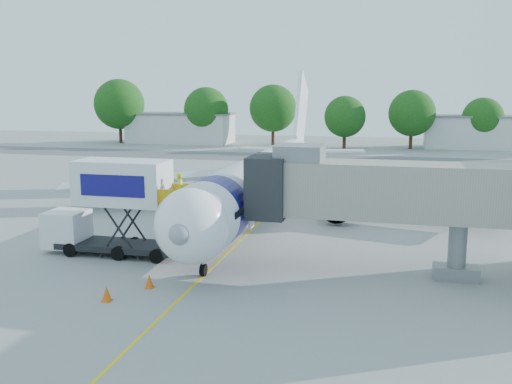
% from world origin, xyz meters
% --- Properties ---
extents(ground, '(160.00, 160.00, 0.00)m').
position_xyz_m(ground, '(0.00, 0.00, 0.00)').
color(ground, '#959593').
rests_on(ground, ground).
extents(guidance_line, '(0.15, 70.00, 0.01)m').
position_xyz_m(guidance_line, '(0.00, 0.00, 0.01)').
color(guidance_line, yellow).
rests_on(guidance_line, ground).
extents(taxiway_strip, '(120.00, 10.00, 0.01)m').
position_xyz_m(taxiway_strip, '(0.00, 42.00, 0.00)').
color(taxiway_strip, '#59595B').
rests_on(taxiway_strip, ground).
extents(aircraft, '(34.17, 37.73, 11.35)m').
position_xyz_m(aircraft, '(0.00, 4.12, 2.95)').
color(aircraft, white).
rests_on(aircraft, ground).
extents(jet_bridge, '(13.90, 3.20, 6.60)m').
position_xyz_m(jet_bridge, '(7.99, -7.00, 4.34)').
color(jet_bridge, '#9D9386').
rests_on(jet_bridge, ground).
extents(catering_hiloader, '(8.62, 2.44, 5.50)m').
position_xyz_m(catering_hiloader, '(-6.26, -7.00, 2.76)').
color(catering_hiloader, black).
rests_on(catering_hiloader, ground).
extents(ground_tug, '(4.08, 3.19, 1.45)m').
position_xyz_m(ground_tug, '(3.70, -16.72, 0.76)').
color(ground_tug, silver).
rests_on(ground_tug, ground).
extents(safety_cone_a, '(0.43, 0.43, 0.68)m').
position_xyz_m(safety_cone_a, '(-1.96, -11.79, 0.33)').
color(safety_cone_a, '#DE550B').
rests_on(safety_cone_a, ground).
extents(safety_cone_b, '(0.45, 0.45, 0.71)m').
position_xyz_m(safety_cone_b, '(-3.10, -13.88, 0.34)').
color(safety_cone_b, '#DE550B').
rests_on(safety_cone_b, ground).
extents(outbuilding_left, '(18.40, 8.40, 5.30)m').
position_xyz_m(outbuilding_left, '(-28.00, 60.00, 2.66)').
color(outbuilding_left, silver).
rests_on(outbuilding_left, ground).
extents(outbuilding_right, '(16.40, 7.40, 5.30)m').
position_xyz_m(outbuilding_right, '(22.00, 62.00, 2.66)').
color(outbuilding_right, silver).
rests_on(outbuilding_right, ground).
extents(tree_a, '(8.82, 8.82, 11.25)m').
position_xyz_m(tree_a, '(-38.38, 57.26, 6.83)').
color(tree_a, '#382314').
rests_on(tree_a, ground).
extents(tree_b, '(7.72, 7.72, 9.84)m').
position_xyz_m(tree_b, '(-22.67, 58.59, 5.97)').
color(tree_b, '#382314').
rests_on(tree_b, ground).
extents(tree_c, '(8.05, 8.05, 10.26)m').
position_xyz_m(tree_c, '(-11.14, 60.01, 6.23)').
color(tree_c, '#382314').
rests_on(tree_c, ground).
extents(tree_d, '(6.61, 6.61, 8.42)m').
position_xyz_m(tree_d, '(1.35, 56.52, 5.11)').
color(tree_d, '#382314').
rests_on(tree_d, ground).
extents(tree_e, '(7.35, 7.35, 9.38)m').
position_xyz_m(tree_e, '(11.74, 58.39, 5.69)').
color(tree_e, '#382314').
rests_on(tree_e, ground).
extents(tree_f, '(6.42, 6.42, 8.18)m').
position_xyz_m(tree_f, '(22.69, 60.88, 4.96)').
color(tree_f, '#382314').
rests_on(tree_f, ground).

